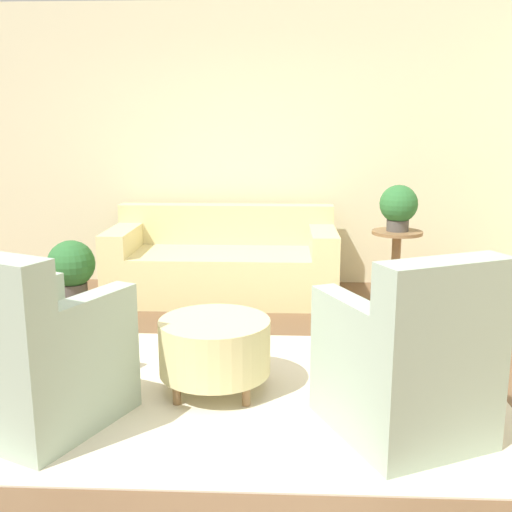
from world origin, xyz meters
The scene contains 10 objects.
ground_plane centered at (0.00, 0.00, 0.00)m, with size 16.00×16.00×0.00m, color brown.
wall_back centered at (0.00, 2.78, 1.40)m, with size 9.43×0.12×2.80m.
rug centered at (0.00, 0.00, 0.01)m, with size 3.35×2.05×0.01m.
couch centered at (-0.23, 2.15, 0.31)m, with size 2.12×0.95×0.85m.
armchair_left centered at (-0.99, -0.46, 0.39)m, with size 0.95×1.00×1.00m.
armchair_right centered at (0.99, -0.46, 0.39)m, with size 0.95×1.00×1.00m.
ottoman_table centered at (-0.08, 0.03, 0.30)m, with size 0.68×0.68×0.45m.
side_table centered at (1.35, 1.86, 0.46)m, with size 0.45×0.45×0.70m.
potted_plant_on_side_table centered at (1.35, 1.86, 0.93)m, with size 0.33×0.33×0.41m.
potted_plant_floor centered at (-1.59, 1.82, 0.34)m, with size 0.43×0.43×0.60m.
Camera 1 is at (0.33, -3.41, 1.62)m, focal length 42.00 mm.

